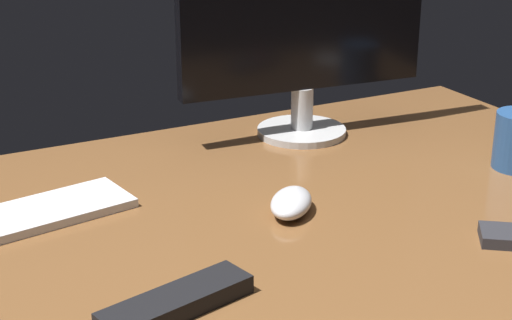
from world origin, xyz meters
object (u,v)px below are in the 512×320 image
(keyboard, at_px, (10,221))
(computer_mouse, at_px, (291,203))
(tv_remote, at_px, (176,303))
(monitor, at_px, (304,10))

(keyboard, relative_size, computer_mouse, 3.47)
(keyboard, bearing_deg, tv_remote, -78.26)
(keyboard, height_order, computer_mouse, computer_mouse)
(monitor, bearing_deg, tv_remote, -128.20)
(tv_remote, bearing_deg, monitor, 33.31)
(monitor, xyz_separation_m, tv_remote, (-0.46, -0.49, -0.23))
(keyboard, relative_size, tv_remote, 1.86)
(monitor, relative_size, computer_mouse, 4.60)
(keyboard, height_order, tv_remote, tv_remote)
(computer_mouse, relative_size, tv_remote, 0.54)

